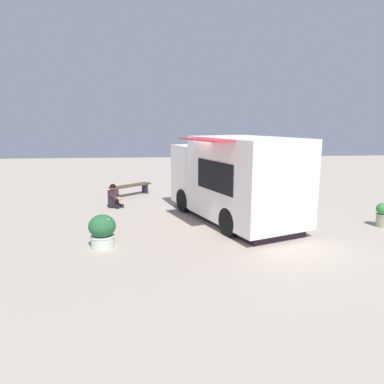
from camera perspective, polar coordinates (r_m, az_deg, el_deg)
name	(u,v)px	position (r m, az deg, el deg)	size (l,w,h in m)	color
ground_plane	(230,216)	(11.69, 6.21, -3.94)	(40.00, 40.00, 0.00)	#AC9D8D
food_truck	(234,180)	(11.02, 6.73, 1.87)	(5.49, 3.75, 2.61)	white
person_customer	(114,198)	(13.14, -12.46, -0.91)	(0.71, 0.73, 0.85)	black
planter_flowering_near	(383,214)	(11.85, 28.46, -3.12)	(0.43, 0.43, 0.72)	#9A9F7F
planter_flowering_far	(102,230)	(9.02, -14.25, -6.03)	(0.66, 0.66, 0.82)	silver
plaza_bench	(131,187)	(15.01, -9.86, 0.75)	(1.53, 1.69, 0.46)	#4D3D29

